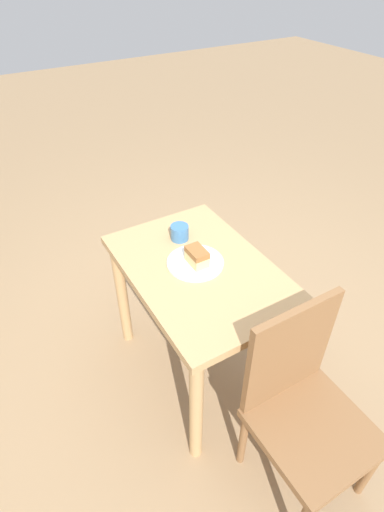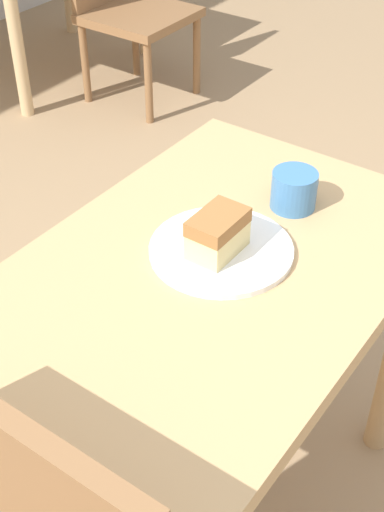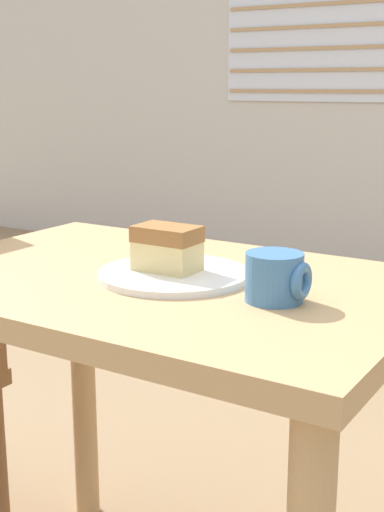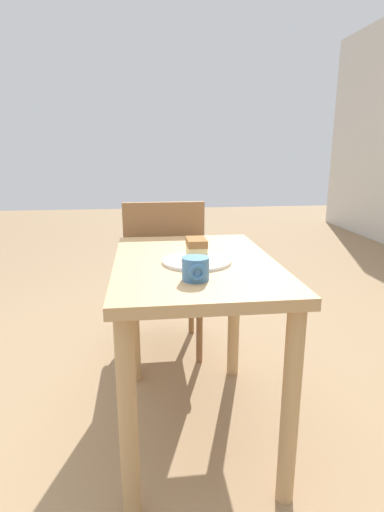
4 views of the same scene
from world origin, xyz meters
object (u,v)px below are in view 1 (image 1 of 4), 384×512
object	(u,v)px
chair_near_window	(303,404)
coffee_mug	(179,232)
plate	(195,263)
cake_slice	(197,256)
dining_table_near	(199,289)

from	to	relation	value
chair_near_window	coffee_mug	xyz separation A→B (m)	(0.90, 0.06, 0.31)
plate	cake_slice	xyz separation A→B (m)	(-0.01, -0.00, 0.05)
plate	cake_slice	world-z (taller)	cake_slice
dining_table_near	plate	world-z (taller)	plate
cake_slice	coffee_mug	distance (m)	0.23
dining_table_near	chair_near_window	distance (m)	0.68
dining_table_near	chair_near_window	world-z (taller)	chair_near_window
dining_table_near	plate	xyz separation A→B (m)	(0.03, 0.00, 0.14)
chair_near_window	plate	xyz separation A→B (m)	(0.69, 0.09, 0.28)
plate	chair_near_window	bearing A→B (deg)	-172.25
dining_table_near	coffee_mug	size ratio (longest dim) A/B	9.32
cake_slice	coffee_mug	world-z (taller)	cake_slice
dining_table_near	chair_near_window	xyz separation A→B (m)	(-0.66, -0.09, -0.14)
chair_near_window	cake_slice	distance (m)	0.76
cake_slice	chair_near_window	bearing A→B (deg)	-172.12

